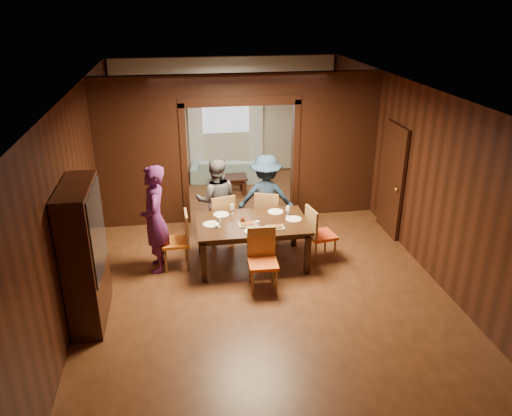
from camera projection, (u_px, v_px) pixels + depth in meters
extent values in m
plane|color=#4A2814|center=(253.00, 254.00, 8.84)|extent=(9.00, 9.00, 0.00)
cube|color=silver|center=(253.00, 88.00, 7.70)|extent=(5.50, 9.00, 0.02)
cube|color=black|center=(225.00, 116.00, 12.35)|extent=(5.50, 0.02, 2.90)
cube|color=black|center=(81.00, 186.00, 7.87)|extent=(0.02, 9.00, 2.90)
cube|color=black|center=(409.00, 168.00, 8.67)|extent=(0.02, 9.00, 2.90)
cube|color=black|center=(141.00, 166.00, 9.54)|extent=(1.65, 0.15, 2.40)
cube|color=black|center=(335.00, 157.00, 10.10)|extent=(1.65, 0.15, 2.40)
cube|color=black|center=(240.00, 87.00, 9.25)|extent=(5.50, 0.15, 0.50)
cube|color=beige|center=(225.00, 117.00, 12.33)|extent=(5.40, 0.04, 2.85)
imported|color=#511B51|center=(155.00, 219.00, 8.02)|extent=(0.45, 0.67, 1.80)
imported|color=#514F56|center=(216.00, 200.00, 9.06)|extent=(0.79, 0.63, 1.57)
imported|color=#1A2A41|center=(266.00, 198.00, 9.13)|extent=(1.14, 0.79, 1.61)
imported|color=#98C6C8|center=(230.00, 170.00, 12.23)|extent=(1.98, 1.00, 0.55)
imported|color=black|center=(257.00, 216.00, 8.37)|extent=(0.34, 0.34, 0.08)
cube|color=black|center=(252.00, 242.00, 8.41)|extent=(1.84, 1.14, 0.76)
cube|color=black|center=(229.00, 185.00, 11.46)|extent=(0.80, 0.50, 0.40)
cube|color=black|center=(85.00, 255.00, 6.72)|extent=(0.40, 1.20, 2.00)
cube|color=black|center=(392.00, 180.00, 9.27)|extent=(0.06, 0.90, 2.10)
cube|color=silver|center=(225.00, 107.00, 12.20)|extent=(1.20, 0.03, 1.30)
cube|color=white|center=(196.00, 126.00, 12.23)|extent=(0.35, 0.06, 2.40)
cube|color=white|center=(256.00, 124.00, 12.45)|extent=(0.35, 0.06, 2.40)
cylinder|color=silver|center=(211.00, 224.00, 8.16)|extent=(0.27, 0.27, 0.01)
cylinder|color=silver|center=(221.00, 214.00, 8.53)|extent=(0.27, 0.27, 0.01)
cylinder|color=white|center=(276.00, 212.00, 8.63)|extent=(0.27, 0.27, 0.01)
cylinder|color=silver|center=(294.00, 219.00, 8.35)|extent=(0.27, 0.27, 0.01)
cylinder|color=white|center=(253.00, 231.00, 7.93)|extent=(0.27, 0.27, 0.01)
cube|color=gray|center=(247.00, 224.00, 8.15)|extent=(0.30, 0.20, 0.04)
cube|color=gray|center=(275.00, 227.00, 8.04)|extent=(0.30, 0.20, 0.04)
cylinder|color=white|center=(257.00, 225.00, 7.98)|extent=(0.07, 0.07, 0.14)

